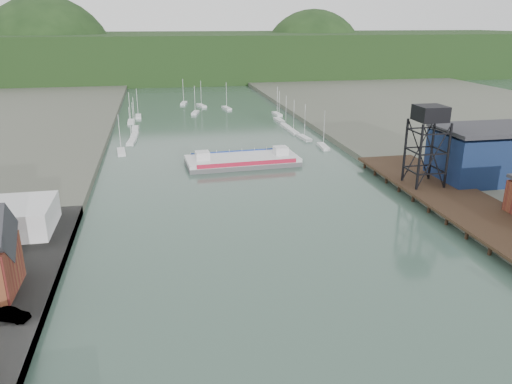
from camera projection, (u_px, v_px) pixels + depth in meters
name	position (u px, v px, depth m)	size (l,w,h in m)	color
east_pier	(468.00, 206.00, 90.44)	(14.00, 70.00, 2.45)	black
lift_tower	(430.00, 118.00, 97.62)	(6.50, 6.50, 16.00)	black
blue_shed	(485.00, 154.00, 105.05)	(20.50, 14.50, 11.30)	#0D1C39
marina_sailboats	(210.00, 123.00, 170.79)	(57.71, 92.65, 0.90)	silver
distant_hills	(175.00, 59.00, 317.75)	(500.00, 120.00, 80.00)	black
chain_ferry	(242.00, 160.00, 123.01)	(27.96, 12.54, 3.95)	#545557
car_west_b	(11.00, 315.00, 56.44)	(1.47, 4.21, 1.39)	#999999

